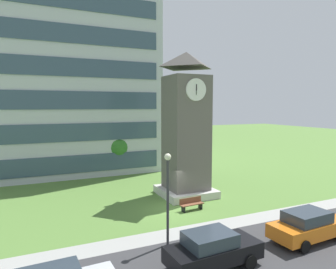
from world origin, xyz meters
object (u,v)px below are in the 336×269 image
Objects in this scene: street_lamp at (168,187)px; parked_car_black at (213,249)px; clock_tower at (186,132)px; parked_car_orange at (309,225)px; park_bench at (191,204)px; tree_near_tower at (117,147)px.

street_lamp is 1.09× the size of parked_car_black.
clock_tower is 2.43× the size of parked_car_orange.
parked_car_black is at bearing -178.24° from parked_car_orange.
clock_tower is 9.48m from street_lamp.
parked_car_black is 0.95× the size of parked_car_orange.
clock_tower is at bearing 68.65° from parked_car_black.
clock_tower is 6.08m from park_bench.
tree_near_tower is at bearing 87.26° from parked_car_black.
clock_tower is 11.53m from parked_car_orange.
clock_tower is 11.02m from tree_near_tower.
park_bench is 14.07m from tree_near_tower.
street_lamp reaches higher than tree_near_tower.
park_bench is 6.30m from street_lamp.
clock_tower reaches higher than parked_car_black.
parked_car_orange is at bearing -63.03° from park_bench.
clock_tower is at bearing 68.88° from park_bench.
street_lamp is at bearing -131.56° from park_bench.
street_lamp is at bearing -123.57° from clock_tower.
parked_car_orange is (6.37, 0.20, 0.00)m from parked_car_black.
park_bench is 0.38× the size of parked_car_orange.
parked_car_black is (-1.00, -20.90, -2.11)m from tree_near_tower.
parked_car_black is at bearing -111.35° from clock_tower.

